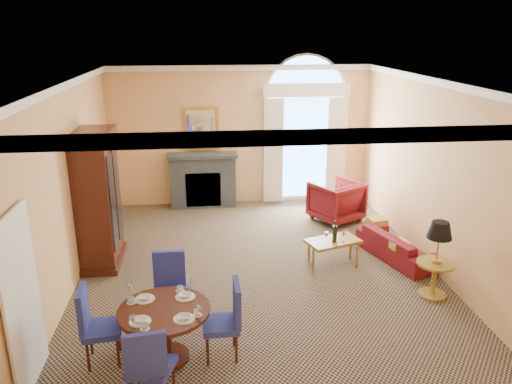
{
  "coord_description": "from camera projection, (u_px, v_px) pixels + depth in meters",
  "views": [
    {
      "loc": [
        -0.89,
        -7.57,
        3.97
      ],
      "look_at": [
        0.0,
        0.5,
        1.3
      ],
      "focal_mm": 35.0,
      "sensor_mm": 36.0,
      "label": 1
    }
  ],
  "objects": [
    {
      "name": "ground",
      "position": [
        259.0,
        274.0,
        8.48
      ],
      "size": [
        7.5,
        7.5,
        0.0
      ],
      "primitive_type": "plane",
      "color": "#14183F",
      "rests_on": "ground"
    },
    {
      "name": "room_envelope",
      "position": [
        253.0,
        120.0,
        8.32
      ],
      "size": [
        6.04,
        7.52,
        3.45
      ],
      "color": "#F0B772",
      "rests_on": "ground"
    },
    {
      "name": "armoire",
      "position": [
        97.0,
        201.0,
        8.57
      ],
      "size": [
        0.68,
        1.2,
        2.36
      ],
      "color": "#33140B",
      "rests_on": "ground"
    },
    {
      "name": "dining_table",
      "position": [
        165.0,
        322.0,
        6.13
      ],
      "size": [
        1.14,
        1.14,
        0.91
      ],
      "color": "#33140B",
      "rests_on": "ground"
    },
    {
      "name": "dining_chair_north",
      "position": [
        169.0,
        283.0,
        6.98
      ],
      "size": [
        0.58,
        0.58,
        1.01
      ],
      "rotation": [
        0.0,
        0.0,
        2.77
      ],
      "color": "navy",
      "rests_on": "ground"
    },
    {
      "name": "dining_chair_south",
      "position": [
        149.0,
        363.0,
        5.31
      ],
      "size": [
        0.57,
        0.57,
        1.01
      ],
      "rotation": [
        0.0,
        0.0,
        -0.32
      ],
      "color": "navy",
      "rests_on": "ground"
    },
    {
      "name": "dining_chair_east",
      "position": [
        229.0,
        315.0,
        6.19
      ],
      "size": [
        0.47,
        0.46,
        1.01
      ],
      "rotation": [
        0.0,
        0.0,
        1.59
      ],
      "color": "navy",
      "rests_on": "ground"
    },
    {
      "name": "dining_chair_west",
      "position": [
        93.0,
        321.0,
        6.08
      ],
      "size": [
        0.5,
        0.49,
        1.01
      ],
      "rotation": [
        0.0,
        0.0,
        -1.47
      ],
      "color": "navy",
      "rests_on": "ground"
    },
    {
      "name": "sofa",
      "position": [
        398.0,
        246.0,
        8.98
      ],
      "size": [
        1.14,
        1.78,
        0.49
      ],
      "primitive_type": "imported",
      "rotation": [
        0.0,
        0.0,
        1.89
      ],
      "color": "maroon",
      "rests_on": "ground"
    },
    {
      "name": "armchair",
      "position": [
        336.0,
        201.0,
        10.72
      ],
      "size": [
        1.27,
        1.28,
        0.87
      ],
      "primitive_type": "imported",
      "rotation": [
        0.0,
        0.0,
        3.65
      ],
      "color": "maroon",
      "rests_on": "ground"
    },
    {
      "name": "coffee_table",
      "position": [
        333.0,
        242.0,
        8.68
      ],
      "size": [
        1.02,
        0.77,
        0.85
      ],
      "rotation": [
        0.0,
        0.0,
        0.33
      ],
      "color": "olive",
      "rests_on": "ground"
    },
    {
      "name": "side_table",
      "position": [
        437.0,
        250.0,
        7.54
      ],
      "size": [
        0.57,
        0.57,
        1.21
      ],
      "color": "olive",
      "rests_on": "ground"
    }
  ]
}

